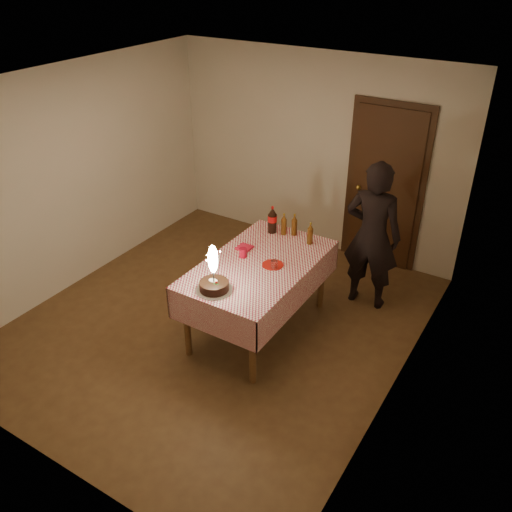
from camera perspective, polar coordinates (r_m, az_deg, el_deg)
name	(u,v)px	position (r m, az deg, el deg)	size (l,w,h in m)	color
ground	(219,322)	(6.14, -3.94, -6.96)	(4.00, 4.50, 0.01)	brown
room_shell	(220,184)	(5.34, -3.79, 7.61)	(4.04, 4.54, 2.62)	silver
dining_table	(259,272)	(5.62, 0.27, -1.71)	(1.02, 1.72, 0.84)	brown
birthday_cake	(214,280)	(5.09, -4.46, -2.49)	(0.35, 0.35, 0.48)	white
red_plate	(273,265)	(5.52, 1.77, -0.93)	(0.22, 0.22, 0.01)	#AA130B
red_cup	(243,253)	(5.64, -1.39, 0.35)	(0.08, 0.08, 0.10)	#AF0C24
clear_cup	(274,265)	(5.45, 1.93, -0.92)	(0.07, 0.07, 0.09)	silver
napkin_stack	(244,248)	(5.82, -1.22, 0.89)	(0.15, 0.15, 0.02)	red
cola_bottle	(272,220)	(6.09, 1.73, 3.82)	(0.10, 0.10, 0.32)	black
amber_bottle_left	(284,225)	(6.07, 2.95, 3.31)	(0.06, 0.06, 0.26)	#5B340F
amber_bottle_right	(310,234)	(5.89, 5.71, 2.33)	(0.06, 0.06, 0.26)	#5B340F
amber_bottle_mid	(294,225)	(6.06, 4.05, 3.26)	(0.06, 0.06, 0.26)	#5B340F
photographer	(372,236)	(6.14, 12.14, 2.11)	(0.67, 0.48, 1.75)	black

